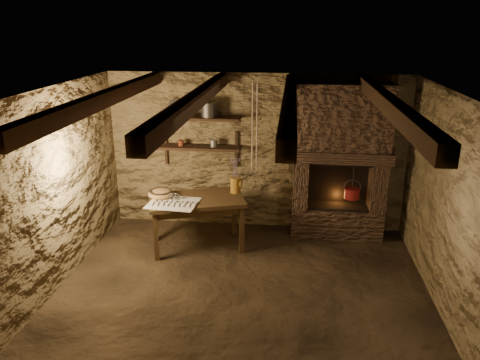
# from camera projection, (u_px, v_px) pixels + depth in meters

# --- Properties ---
(floor) EXTENTS (4.50, 4.50, 0.00)m
(floor) POSITION_uv_depth(u_px,v_px,m) (242.00, 292.00, 5.66)
(floor) COLOR black
(floor) RESTS_ON ground
(back_wall) EXTENTS (4.50, 0.04, 2.40)m
(back_wall) POSITION_uv_depth(u_px,v_px,m) (256.00, 153.00, 7.15)
(back_wall) COLOR brown
(back_wall) RESTS_ON floor
(front_wall) EXTENTS (4.50, 0.04, 2.40)m
(front_wall) POSITION_uv_depth(u_px,v_px,m) (212.00, 298.00, 3.39)
(front_wall) COLOR brown
(front_wall) RESTS_ON floor
(left_wall) EXTENTS (0.04, 4.00, 2.40)m
(left_wall) POSITION_uv_depth(u_px,v_px,m) (52.00, 192.00, 5.51)
(left_wall) COLOR brown
(left_wall) RESTS_ON floor
(right_wall) EXTENTS (0.04, 4.00, 2.40)m
(right_wall) POSITION_uv_depth(u_px,v_px,m) (449.00, 208.00, 5.03)
(right_wall) COLOR brown
(right_wall) RESTS_ON floor
(ceiling) EXTENTS (4.50, 4.00, 0.04)m
(ceiling) POSITION_uv_depth(u_px,v_px,m) (242.00, 92.00, 4.88)
(ceiling) COLOR black
(ceiling) RESTS_ON back_wall
(beam_far_left) EXTENTS (0.14, 3.95, 0.16)m
(beam_far_left) POSITION_uv_depth(u_px,v_px,m) (105.00, 99.00, 5.07)
(beam_far_left) COLOR black
(beam_far_left) RESTS_ON ceiling
(beam_mid_left) EXTENTS (0.14, 3.95, 0.16)m
(beam_mid_left) POSITION_uv_depth(u_px,v_px,m) (195.00, 100.00, 4.97)
(beam_mid_left) COLOR black
(beam_mid_left) RESTS_ON ceiling
(beam_mid_right) EXTENTS (0.14, 3.95, 0.16)m
(beam_mid_right) POSITION_uv_depth(u_px,v_px,m) (290.00, 102.00, 4.86)
(beam_mid_right) COLOR black
(beam_mid_right) RESTS_ON ceiling
(beam_far_right) EXTENTS (0.14, 3.95, 0.16)m
(beam_far_right) POSITION_uv_depth(u_px,v_px,m) (388.00, 104.00, 4.75)
(beam_far_right) COLOR black
(beam_far_right) RESTS_ON ceiling
(shelf_lower) EXTENTS (1.25, 0.30, 0.04)m
(shelf_lower) POSITION_uv_depth(u_px,v_px,m) (199.00, 147.00, 7.06)
(shelf_lower) COLOR black
(shelf_lower) RESTS_ON back_wall
(shelf_upper) EXTENTS (1.25, 0.30, 0.04)m
(shelf_upper) POSITION_uv_depth(u_px,v_px,m) (198.00, 118.00, 6.91)
(shelf_upper) COLOR black
(shelf_upper) RESTS_ON back_wall
(hearth) EXTENTS (1.43, 0.51, 2.30)m
(hearth) POSITION_uv_depth(u_px,v_px,m) (340.00, 158.00, 6.79)
(hearth) COLOR #35241A
(hearth) RESTS_ON floor
(work_table) EXTENTS (1.48, 1.11, 0.75)m
(work_table) POSITION_uv_depth(u_px,v_px,m) (197.00, 221.00, 6.68)
(work_table) COLOR #362513
(work_table) RESTS_ON floor
(linen_cloth) EXTENTS (0.71, 0.59, 0.01)m
(linen_cloth) POSITION_uv_depth(u_px,v_px,m) (173.00, 203.00, 6.38)
(linen_cloth) COLOR white
(linen_cloth) RESTS_ON work_table
(pewter_cutlery_row) EXTENTS (0.57, 0.26, 0.01)m
(pewter_cutlery_row) POSITION_uv_depth(u_px,v_px,m) (173.00, 203.00, 6.35)
(pewter_cutlery_row) COLOR gray
(pewter_cutlery_row) RESTS_ON linen_cloth
(drinking_glasses) EXTENTS (0.21, 0.06, 0.09)m
(drinking_glasses) POSITION_uv_depth(u_px,v_px,m) (177.00, 197.00, 6.48)
(drinking_glasses) COLOR silver
(drinking_glasses) RESTS_ON linen_cloth
(stoneware_jug) EXTENTS (0.17, 0.17, 0.52)m
(stoneware_jug) POSITION_uv_depth(u_px,v_px,m) (236.00, 178.00, 6.72)
(stoneware_jug) COLOR #9B671E
(stoneware_jug) RESTS_ON work_table
(wooden_bowl) EXTENTS (0.41, 0.41, 0.13)m
(wooden_bowl) POSITION_uv_depth(u_px,v_px,m) (161.00, 194.00, 6.61)
(wooden_bowl) COLOR olive
(wooden_bowl) RESTS_ON work_table
(iron_stockpot) EXTENTS (0.34, 0.34, 0.20)m
(iron_stockpot) POSITION_uv_depth(u_px,v_px,m) (209.00, 110.00, 6.86)
(iron_stockpot) COLOR #2D2A28
(iron_stockpot) RESTS_ON shelf_upper
(tin_pan) EXTENTS (0.27, 0.20, 0.24)m
(tin_pan) POSITION_uv_depth(u_px,v_px,m) (176.00, 107.00, 7.00)
(tin_pan) COLOR gray
(tin_pan) RESTS_ON shelf_upper
(small_kettle) EXTENTS (0.15, 0.11, 0.16)m
(small_kettle) POSITION_uv_depth(u_px,v_px,m) (214.00, 143.00, 7.01)
(small_kettle) COLOR gray
(small_kettle) RESTS_ON shelf_lower
(rusty_tin) EXTENTS (0.10, 0.10, 0.09)m
(rusty_tin) POSITION_uv_depth(u_px,v_px,m) (181.00, 143.00, 7.07)
(rusty_tin) COLOR #5E2512
(rusty_tin) RESTS_ON shelf_lower
(red_pot) EXTENTS (0.29, 0.29, 0.54)m
(red_pot) POSITION_uv_depth(u_px,v_px,m) (352.00, 193.00, 6.89)
(red_pot) COLOR maroon
(red_pot) RESTS_ON hearth
(hanging_ropes) EXTENTS (0.08, 0.08, 1.20)m
(hanging_ropes) POSITION_uv_depth(u_px,v_px,m) (255.00, 127.00, 6.06)
(hanging_ropes) COLOR tan
(hanging_ropes) RESTS_ON ceiling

